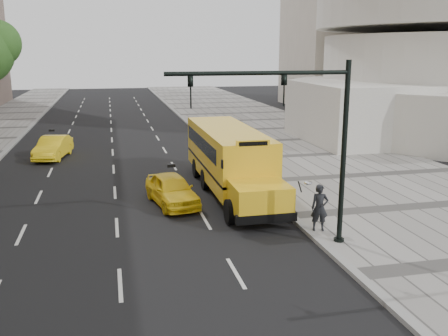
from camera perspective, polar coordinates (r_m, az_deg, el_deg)
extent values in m
plane|color=black|center=(24.71, -10.04, -2.63)|extent=(140.00, 140.00, 0.00)
cube|color=gray|center=(27.90, 15.37, -0.91)|extent=(12.00, 140.00, 0.15)
cube|color=gray|center=(25.65, 3.45, -1.68)|extent=(0.30, 140.00, 0.15)
cube|color=silver|center=(38.54, 15.18, 6.13)|extent=(8.00, 10.00, 4.40)
cube|color=yellow|center=(24.52, 0.40, 1.72)|extent=(2.50, 9.00, 2.45)
cube|color=yellow|center=(19.53, 4.11, -3.38)|extent=(2.20, 2.00, 1.10)
cube|color=black|center=(18.90, 4.86, -5.72)|extent=(2.38, 0.25, 0.35)
cube|color=black|center=(24.63, 0.39, 0.53)|extent=(2.52, 9.00, 0.12)
cube|color=black|center=(20.22, 3.29, 0.58)|extent=(2.05, 0.10, 0.90)
cube|color=black|center=(24.91, 0.13, 3.02)|extent=(2.52, 7.50, 0.70)
cube|color=yellow|center=(20.05, 3.33, 2.81)|extent=(1.40, 0.12, 0.28)
ellipsoid|color=silver|center=(18.55, 9.91, -1.88)|extent=(0.32, 0.32, 0.14)
cylinder|color=black|center=(18.71, 8.95, -2.34)|extent=(0.36, 0.47, 0.58)
cylinder|color=black|center=(19.70, 0.67, -5.03)|extent=(0.30, 1.00, 1.00)
cylinder|color=black|center=(20.32, 6.90, -4.54)|extent=(0.30, 1.00, 1.00)
cylinder|color=black|center=(24.58, -2.17, -1.31)|extent=(0.30, 1.00, 1.00)
cylinder|color=black|center=(25.08, 2.90, -1.02)|extent=(0.30, 1.00, 1.00)
cylinder|color=black|center=(26.97, -3.17, -0.01)|extent=(0.30, 1.00, 1.00)
cylinder|color=black|center=(27.43, 1.49, 0.24)|extent=(0.30, 1.00, 1.00)
imported|color=yellow|center=(22.21, -5.98, -2.46)|extent=(2.34, 4.27, 1.38)
imported|color=yellow|center=(33.44, -18.95, 2.23)|extent=(2.25, 4.44, 1.40)
imported|color=black|center=(18.81, 10.87, -4.49)|extent=(0.72, 0.55, 1.75)
cylinder|color=black|center=(17.34, 13.50, 1.31)|extent=(0.18, 0.18, 6.40)
cylinder|color=black|center=(18.21, 12.98, -8.20)|extent=(0.36, 0.36, 0.25)
cylinder|color=black|center=(15.88, 4.13, 10.77)|extent=(6.00, 0.14, 0.14)
imported|color=black|center=(16.17, 6.84, 8.80)|extent=(0.16, 0.20, 1.00)
imported|color=black|center=(15.42, -3.84, 8.65)|extent=(0.16, 0.20, 1.00)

